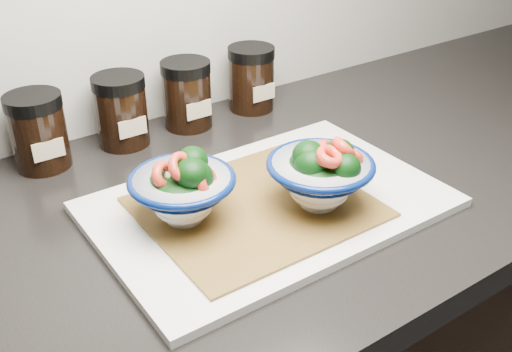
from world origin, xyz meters
TOP-DOWN VIEW (x-y plane):
  - countertop at (0.00, 1.45)m, footprint 3.50×0.60m
  - cutting_board at (-0.02, 1.40)m, footprint 0.45×0.30m
  - bamboo_mat at (-0.05, 1.40)m, footprint 0.28×0.24m
  - bowl_left at (-0.14, 1.42)m, footprint 0.13×0.13m
  - bowl_right at (0.02, 1.36)m, footprint 0.14×0.14m
  - spice_jar_a at (-0.23, 1.69)m, footprint 0.08×0.08m
  - spice_jar_b at (-0.10, 1.69)m, footprint 0.08×0.08m
  - spice_jar_c at (0.01, 1.69)m, footprint 0.08×0.08m
  - spice_jar_d at (0.14, 1.69)m, footprint 0.08×0.08m

SIDE VIEW (x-z plane):
  - countertop at x=0.00m, z-range 0.86..0.90m
  - cutting_board at x=-0.02m, z-range 0.90..0.91m
  - bamboo_mat at x=-0.05m, z-range 0.91..0.92m
  - spice_jar_a at x=-0.23m, z-range 0.90..1.01m
  - spice_jar_b at x=-0.10m, z-range 0.90..1.01m
  - spice_jar_c at x=0.01m, z-range 0.90..1.01m
  - spice_jar_d at x=0.14m, z-range 0.90..1.01m
  - bowl_left at x=-0.14m, z-range 0.91..1.01m
  - bowl_right at x=0.02m, z-range 0.91..1.01m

